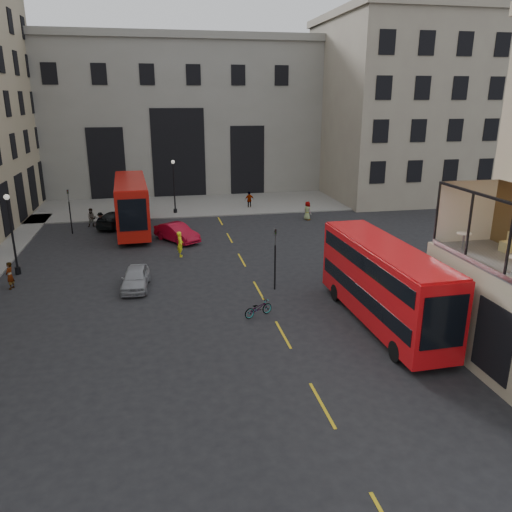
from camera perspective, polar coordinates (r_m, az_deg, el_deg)
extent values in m
plane|color=black|center=(20.58, 13.03, -15.63)|extent=(140.00, 140.00, 0.00)
cube|color=black|center=(22.00, 25.48, -8.74)|extent=(0.08, 9.20, 3.00)
cube|color=beige|center=(25.44, 22.90, 4.73)|extent=(3.00, 0.04, 2.90)
cube|color=slate|center=(21.03, 26.48, -2.10)|extent=(0.12, 10.00, 0.18)
cube|color=gray|center=(63.60, -9.24, 15.55)|extent=(34.00, 10.00, 18.00)
cube|color=gray|center=(63.89, -9.65, 23.27)|extent=(35.00, 10.60, 0.80)
cube|color=black|center=(58.85, -8.83, 11.50)|extent=(6.00, 0.12, 10.00)
cube|color=black|center=(59.15, -16.66, 10.03)|extent=(4.00, 0.12, 8.00)
cube|color=black|center=(59.86, -0.98, 10.84)|extent=(4.00, 0.12, 8.00)
cube|color=gray|center=(62.03, 15.81, 16.00)|extent=(16.00, 18.00, 20.00)
cube|color=gray|center=(62.59, 16.61, 24.79)|extent=(16.60, 18.60, 0.80)
cube|color=slate|center=(54.67, -9.38, 5.76)|extent=(40.00, 12.00, 0.12)
cylinder|color=black|center=(29.94, 2.18, -1.32)|extent=(0.10, 0.10, 2.80)
imported|color=black|center=(29.37, 2.22, 2.18)|extent=(0.16, 0.20, 1.00)
cylinder|color=black|center=(45.19, -20.42, 4.12)|extent=(0.10, 0.10, 2.80)
imported|color=black|center=(44.82, -20.68, 6.48)|extent=(0.16, 0.20, 1.00)
cylinder|color=black|center=(35.85, -26.04, 1.91)|extent=(0.14, 0.14, 5.00)
cylinder|color=black|center=(36.45, -25.57, -1.50)|extent=(0.36, 0.36, 0.50)
sphere|color=silver|center=(35.30, -26.62, 6.04)|extent=(0.36, 0.36, 0.36)
cylinder|color=black|center=(50.29, -9.33, 7.56)|extent=(0.14, 0.14, 5.00)
cylinder|color=black|center=(50.72, -9.20, 5.06)|extent=(0.36, 0.36, 0.50)
sphere|color=silver|center=(49.90, -9.48, 10.56)|extent=(0.36, 0.36, 0.36)
cube|color=red|center=(25.90, 14.32, -2.95)|extent=(2.69, 10.65, 3.75)
cube|color=black|center=(26.08, 14.23, -4.04)|extent=(2.72, 10.07, 0.77)
cube|color=black|center=(25.52, 14.52, -0.53)|extent=(2.72, 10.07, 0.77)
cube|color=red|center=(25.31, 14.65, 1.09)|extent=(2.59, 10.44, 0.12)
cylinder|color=black|center=(28.96, 9.14, -4.16)|extent=(0.30, 0.97, 0.96)
cylinder|color=black|center=(29.81, 13.02, -3.76)|extent=(0.30, 0.97, 0.96)
cylinder|color=black|center=(23.16, 15.71, -10.45)|extent=(0.30, 0.97, 0.96)
cylinder|color=black|center=(24.21, 20.29, -9.64)|extent=(0.30, 0.97, 0.96)
cube|color=#AC120B|center=(44.47, -14.03, 5.82)|extent=(3.16, 11.35, 3.98)
cube|color=black|center=(44.58, -13.97, 5.12)|extent=(3.16, 10.74, 0.82)
cube|color=black|center=(44.24, -14.14, 7.37)|extent=(3.16, 10.74, 0.82)
cube|color=#AC120B|center=(44.11, -14.22, 8.39)|extent=(3.04, 11.12, 0.12)
cylinder|color=black|center=(48.39, -15.31, 4.36)|extent=(0.34, 1.03, 1.02)
cylinder|color=black|center=(48.39, -12.57, 4.57)|extent=(0.34, 1.03, 1.02)
cylinder|color=black|center=(41.08, -15.34, 2.05)|extent=(0.34, 1.03, 1.02)
cylinder|color=black|center=(41.09, -12.12, 2.29)|extent=(0.34, 1.03, 1.02)
imported|color=#93959A|center=(31.23, -13.61, -2.46)|extent=(1.83, 3.95, 1.31)
imported|color=#A0091F|center=(40.77, -9.03, 2.66)|extent=(3.70, 4.50, 1.45)
imported|color=black|center=(46.62, -15.70, 4.07)|extent=(3.71, 5.16, 1.39)
imported|color=gray|center=(26.65, 0.26, -5.97)|extent=(1.82, 1.25, 0.91)
imported|color=yellow|center=(36.75, -8.66, 1.35)|extent=(0.45, 0.68, 1.87)
imported|color=gray|center=(47.20, -18.26, 4.19)|extent=(0.91, 0.76, 1.69)
imported|color=gray|center=(45.85, -17.32, 3.82)|extent=(1.16, 0.98, 1.56)
imported|color=gray|center=(52.52, -0.76, 6.42)|extent=(1.08, 0.56, 1.76)
imported|color=gray|center=(47.66, 5.90, 5.17)|extent=(0.87, 1.02, 1.77)
imported|color=gray|center=(33.71, -26.32, -2.01)|extent=(0.53, 0.69, 1.69)
cylinder|color=slate|center=(21.90, 27.23, -1.71)|extent=(0.39, 0.39, 0.03)
cylinder|color=beige|center=(24.03, 22.72, 2.40)|extent=(0.64, 0.64, 0.04)
cylinder|color=slate|center=(24.12, 22.61, 1.52)|extent=(0.09, 0.09, 0.74)
cylinder|color=slate|center=(24.22, 22.50, 0.66)|extent=(0.47, 0.47, 0.03)
cube|color=#D0BD78|center=(24.73, 26.67, 0.97)|extent=(0.48, 0.48, 0.46)
cube|color=#D0BD78|center=(24.76, 27.13, 1.97)|extent=(0.09, 0.43, 0.41)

